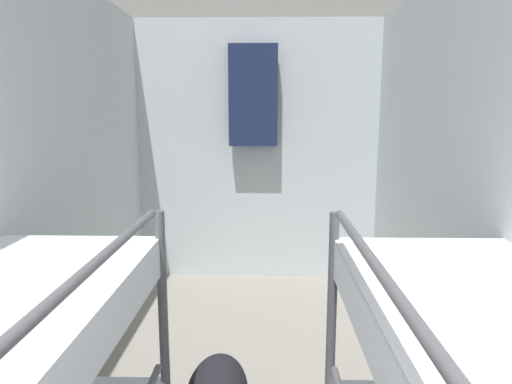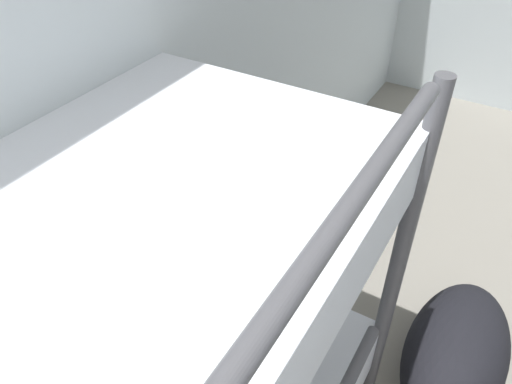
% 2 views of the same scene
% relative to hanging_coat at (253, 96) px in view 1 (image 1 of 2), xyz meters
% --- Properties ---
extents(wall_back, '(2.39, 0.06, 2.45)m').
position_rel_hanging_coat_xyz_m(wall_back, '(0.04, 0.15, -0.53)').
color(wall_back, silver).
rests_on(wall_back, ground_plane).
extents(hanging_coat, '(0.44, 0.12, 0.90)m').
position_rel_hanging_coat_xyz_m(hanging_coat, '(0.00, 0.00, 0.00)').
color(hanging_coat, '#192347').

